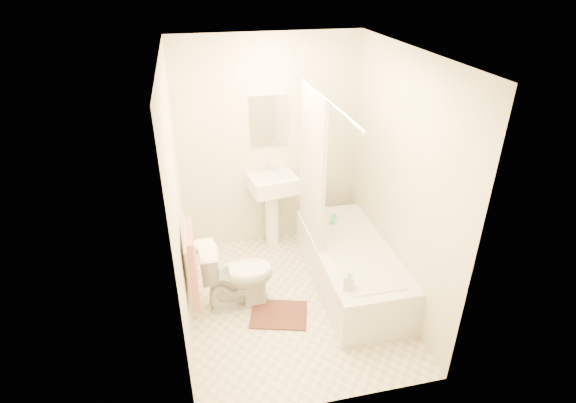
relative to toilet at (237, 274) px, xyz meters
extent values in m
plane|color=beige|center=(0.53, -0.10, -0.34)|extent=(2.40, 2.40, 0.00)
plane|color=white|center=(0.53, -0.10, 2.06)|extent=(2.40, 2.40, 0.00)
cube|color=beige|center=(0.53, 1.10, 0.86)|extent=(2.00, 0.02, 2.40)
cube|color=beige|center=(-0.47, -0.10, 0.86)|extent=(0.02, 2.40, 2.40)
cube|color=beige|center=(1.53, -0.10, 0.86)|extent=(0.02, 2.40, 2.40)
cube|color=white|center=(0.53, 1.08, 1.16)|extent=(0.40, 0.03, 0.55)
cylinder|color=silver|center=(0.83, 0.00, 1.66)|extent=(0.03, 1.70, 0.03)
cube|color=silver|center=(0.83, 0.40, 0.88)|extent=(0.04, 0.80, 1.55)
cylinder|color=silver|center=(-0.43, -0.35, 0.76)|extent=(0.02, 0.60, 0.02)
cube|color=#CC7266|center=(-0.40, -0.35, 0.44)|extent=(0.06, 0.45, 0.66)
cylinder|color=white|center=(-0.40, 0.02, 0.36)|extent=(0.11, 0.12, 0.12)
imported|color=white|center=(0.00, 0.00, 0.00)|extent=(0.72, 0.42, 0.69)
cube|color=#48271B|center=(0.35, -0.27, -0.34)|extent=(0.62, 0.53, 0.02)
imported|color=white|center=(0.91, -0.58, 0.23)|extent=(0.11, 0.12, 0.19)
cube|color=#45B373|center=(1.13, 0.55, 0.15)|extent=(0.13, 0.20, 0.04)
camera|label=1|loc=(-0.28, -3.50, 2.67)|focal=28.00mm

